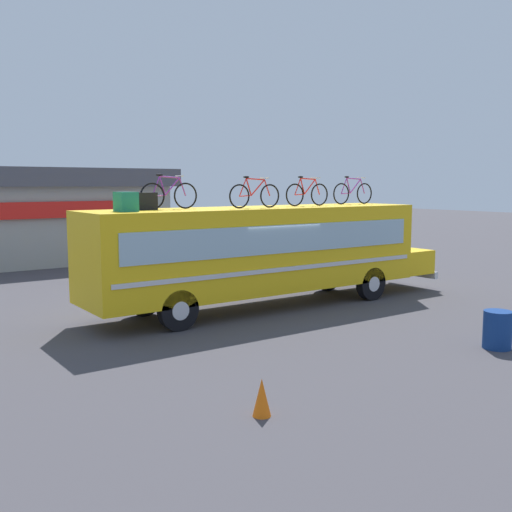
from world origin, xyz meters
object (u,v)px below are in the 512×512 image
Objects in this scene: luggage_bag_1 at (126,202)px; rooftop_bicycle_2 at (255,195)px; bus at (267,250)px; rooftop_bicycle_4 at (353,193)px; trash_bin at (497,330)px; rooftop_bicycle_3 at (307,194)px; traffic_cone at (262,397)px; rooftop_bicycle_1 at (169,195)px; luggage_bag_2 at (145,201)px.

rooftop_bicycle_2 reaches higher than luggage_bag_1.
bus is 4.17m from rooftop_bicycle_4.
trash_bin is (-2.30, -6.92, -2.92)m from rooftop_bicycle_4.
rooftop_bicycle_3 is 9.82m from traffic_cone.
rooftop_bicycle_4 is at bearing 0.06° from rooftop_bicycle_1.
rooftop_bicycle_2 is 7.19m from trash_bin.
luggage_bag_2 is at bearing 127.14° from trash_bin.
rooftop_bicycle_3 is at bearing -0.34° from bus.
traffic_cone is at bearing -94.98° from luggage_bag_1.
rooftop_bicycle_4 is (8.27, 0.59, 0.15)m from luggage_bag_1.
rooftop_bicycle_3 is at bearing -4.51° from rooftop_bicycle_1.
bus is 7.20× the size of rooftop_bicycle_3.
trash_bin is at bearing -76.96° from bus.
bus is at bearing 179.66° from rooftop_bicycle_3.
bus is 1.80m from rooftop_bicycle_2.
luggage_bag_1 reaches higher than traffic_cone.
luggage_bag_1 is 5.99m from rooftop_bicycle_3.
bus is at bearing -4.79° from luggage_bag_2.
rooftop_bicycle_3 is at bearing -171.01° from rooftop_bicycle_4.
traffic_cone is at bearing -134.46° from rooftop_bicycle_3.
luggage_bag_1 is at bearing -177.85° from rooftop_bicycle_3.
rooftop_bicycle_1 is 2.00× the size of trash_bin.
rooftop_bicycle_1 reaches higher than trash_bin.
traffic_cone is (-0.56, -6.44, -2.89)m from luggage_bag_1.
luggage_bag_1 is 0.65× the size of trash_bin.
luggage_bag_1 is 0.94m from luggage_bag_2.
rooftop_bicycle_2 is at bearing -2.08° from luggage_bag_1.
trash_bin is 6.54m from traffic_cone.
rooftop_bicycle_1 is 6.80m from rooftop_bicycle_4.
rooftop_bicycle_1 is 2.77× the size of traffic_cone.
rooftop_bicycle_4 is at bearing 4.06° from luggage_bag_1.
trash_bin is (-0.01, -6.56, -2.92)m from rooftop_bicycle_3.
rooftop_bicycle_2 is 2.25m from rooftop_bicycle_3.
rooftop_bicycle_1 is 0.96× the size of rooftop_bicycle_4.
luggage_bag_2 is 0.73m from rooftop_bicycle_1.
luggage_bag_1 is at bearing 177.92° from rooftop_bicycle_2.
luggage_bag_2 is at bearing 175.21° from bus.
luggage_bag_2 is at bearing 167.23° from rooftop_bicycle_2.
bus is at bearing 3.00° from luggage_bag_1.
rooftop_bicycle_3 is 0.94× the size of rooftop_bicycle_4.
luggage_bag_2 is at bearing -179.66° from rooftop_bicycle_4.
luggage_bag_2 is (0.76, 0.54, -0.01)m from luggage_bag_1.
traffic_cone is at bearing -124.43° from rooftop_bicycle_2.
traffic_cone is (-4.32, -6.30, -3.03)m from rooftop_bicycle_2.
rooftop_bicycle_3 reaches higher than rooftop_bicycle_2.
rooftop_bicycle_2 is at bearing 55.57° from traffic_cone.
luggage_bag_1 is (-4.45, -0.23, 1.49)m from bus.
luggage_bag_1 is at bearing -158.50° from rooftop_bicycle_1.
luggage_bag_1 is 7.08m from traffic_cone.
rooftop_bicycle_1 is 2.40m from rooftop_bicycle_2.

